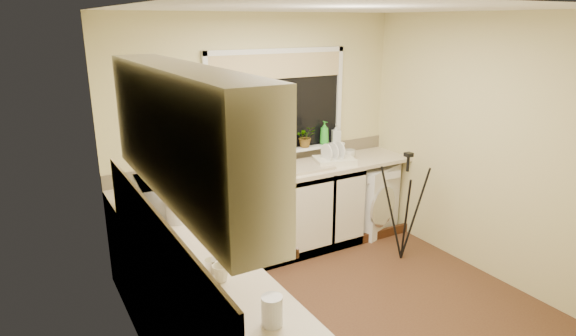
# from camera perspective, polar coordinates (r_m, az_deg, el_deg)

# --- Properties ---
(floor) EXTENTS (3.20, 3.20, 0.00)m
(floor) POSITION_cam_1_polar(r_m,az_deg,el_deg) (4.34, 6.28, -16.16)
(floor) COLOR #543621
(floor) RESTS_ON ground
(ceiling) EXTENTS (3.20, 3.20, 0.00)m
(ceiling) POSITION_cam_1_polar(r_m,az_deg,el_deg) (3.64, 7.58, 18.16)
(ceiling) COLOR white
(ceiling) RESTS_ON ground
(wall_back) EXTENTS (3.20, 0.00, 3.20)m
(wall_back) POSITION_cam_1_polar(r_m,az_deg,el_deg) (5.05, -3.35, 3.89)
(wall_back) COLOR beige
(wall_back) RESTS_ON ground
(wall_front) EXTENTS (3.20, 0.00, 3.20)m
(wall_front) POSITION_cam_1_polar(r_m,az_deg,el_deg) (2.85, 25.37, -8.41)
(wall_front) COLOR beige
(wall_front) RESTS_ON ground
(wall_left) EXTENTS (0.00, 3.00, 3.00)m
(wall_left) POSITION_cam_1_polar(r_m,az_deg,el_deg) (3.17, -17.08, -4.89)
(wall_left) COLOR beige
(wall_left) RESTS_ON ground
(wall_right) EXTENTS (0.00, 3.00, 3.00)m
(wall_right) POSITION_cam_1_polar(r_m,az_deg,el_deg) (4.92, 22.02, 2.30)
(wall_right) COLOR beige
(wall_right) RESTS_ON ground
(base_cabinet_back) EXTENTS (2.55, 0.60, 0.86)m
(base_cabinet_back) POSITION_cam_1_polar(r_m,az_deg,el_deg) (4.91, -5.00, -6.33)
(base_cabinet_back) COLOR silver
(base_cabinet_back) RESTS_ON floor
(base_cabinet_left) EXTENTS (0.54, 2.40, 0.86)m
(base_cabinet_left) POSITION_cam_1_polar(r_m,az_deg,el_deg) (3.36, -9.36, -18.42)
(base_cabinet_left) COLOR silver
(base_cabinet_left) RESTS_ON floor
(worktop_back) EXTENTS (3.20, 0.60, 0.04)m
(worktop_back) POSITION_cam_1_polar(r_m,az_deg,el_deg) (4.88, -1.69, -0.74)
(worktop_back) COLOR beige
(worktop_back) RESTS_ON base_cabinet_back
(worktop_left) EXTENTS (0.60, 2.40, 0.04)m
(worktop_left) POSITION_cam_1_polar(r_m,az_deg,el_deg) (3.13, -9.76, -11.67)
(worktop_left) COLOR beige
(worktop_left) RESTS_ON base_cabinet_left
(upper_cabinet) EXTENTS (0.28, 1.90, 0.70)m
(upper_cabinet) POSITION_cam_1_polar(r_m,az_deg,el_deg) (2.63, -12.46, 4.12)
(upper_cabinet) COLOR silver
(upper_cabinet) RESTS_ON wall_left
(splashback_left) EXTENTS (0.02, 2.40, 0.45)m
(splashback_left) POSITION_cam_1_polar(r_m,az_deg,el_deg) (2.95, -15.30, -8.60)
(splashback_left) COLOR beige
(splashback_left) RESTS_ON wall_left
(splashback_back) EXTENTS (3.20, 0.02, 0.14)m
(splashback_back) POSITION_cam_1_polar(r_m,az_deg,el_deg) (5.10, -3.24, 1.08)
(splashback_back) COLOR beige
(splashback_back) RESTS_ON wall_back
(window_glass) EXTENTS (1.50, 0.02, 1.00)m
(window_glass) POSITION_cam_1_polar(r_m,az_deg,el_deg) (5.07, -1.29, 7.70)
(window_glass) COLOR black
(window_glass) RESTS_ON wall_back
(window_blind) EXTENTS (1.50, 0.02, 0.25)m
(window_blind) POSITION_cam_1_polar(r_m,az_deg,el_deg) (5.00, -1.18, 11.91)
(window_blind) COLOR tan
(window_blind) RESTS_ON wall_back
(windowsill) EXTENTS (1.60, 0.14, 0.03)m
(windowsill) POSITION_cam_1_polar(r_m,az_deg,el_deg) (5.13, -0.96, 1.93)
(windowsill) COLOR white
(windowsill) RESTS_ON wall_back
(sink) EXTENTS (0.82, 0.46, 0.03)m
(sink) POSITION_cam_1_polar(r_m,az_deg,el_deg) (4.97, 0.34, -0.03)
(sink) COLOR tan
(sink) RESTS_ON worktop_back
(faucet) EXTENTS (0.03, 0.03, 0.24)m
(faucet) POSITION_cam_1_polar(r_m,az_deg,el_deg) (5.09, -0.69, 1.64)
(faucet) COLOR silver
(faucet) RESTS_ON worktop_back
(washing_machine) EXTENTS (0.71, 0.69, 0.80)m
(washing_machine) POSITION_cam_1_polar(r_m,az_deg,el_deg) (5.70, 9.22, -3.43)
(washing_machine) COLOR white
(washing_machine) RESTS_ON floor
(laptop) EXTENTS (0.34, 0.32, 0.24)m
(laptop) POSITION_cam_1_polar(r_m,az_deg,el_deg) (4.59, -8.09, -0.99)
(laptop) COLOR #9E9EA6
(laptop) RESTS_ON worktop_back
(kettle) EXTENTS (0.16, 0.16, 0.21)m
(kettle) POSITION_cam_1_polar(r_m,az_deg,el_deg) (3.75, -13.02, -4.72)
(kettle) COLOR silver
(kettle) RESTS_ON worktop_left
(dish_rack) EXTENTS (0.49, 0.42, 0.06)m
(dish_rack) POSITION_cam_1_polar(r_m,az_deg,el_deg) (5.20, 5.49, 0.88)
(dish_rack) COLOR #EEEACE
(dish_rack) RESTS_ON worktop_back
(tripod) EXTENTS (0.62, 0.62, 1.14)m
(tripod) POSITION_cam_1_polar(r_m,az_deg,el_deg) (5.02, 13.58, -4.49)
(tripod) COLOR black
(tripod) RESTS_ON floor
(glass_jug) EXTENTS (0.11, 0.11, 0.16)m
(glass_jug) POSITION_cam_1_polar(r_m,az_deg,el_deg) (2.52, -1.90, -16.47)
(glass_jug) COLOR silver
(glass_jug) RESTS_ON worktop_left
(steel_jar) EXTENTS (0.07, 0.07, 0.10)m
(steel_jar) POSITION_cam_1_polar(r_m,az_deg,el_deg) (3.00, -9.05, -11.47)
(steel_jar) COLOR silver
(steel_jar) RESTS_ON worktop_left
(microwave) EXTENTS (0.37, 0.52, 0.27)m
(microwave) POSITION_cam_1_polar(r_m,az_deg,el_deg) (3.95, -14.81, -3.27)
(microwave) COLOR white
(microwave) RESTS_ON worktop_left
(plant_a) EXTENTS (0.15, 0.13, 0.25)m
(plant_a) POSITION_cam_1_polar(r_m,az_deg,el_deg) (4.83, -7.22, 2.54)
(plant_a) COLOR #999999
(plant_a) RESTS_ON windowsill
(plant_b) EXTENTS (0.14, 0.12, 0.24)m
(plant_b) POSITION_cam_1_polar(r_m,az_deg,el_deg) (4.98, -3.27, 3.04)
(plant_b) COLOR #999999
(plant_b) RESTS_ON windowsill
(plant_c) EXTENTS (0.14, 0.14, 0.21)m
(plant_c) POSITION_cam_1_polar(r_m,az_deg,el_deg) (5.08, -0.33, 3.22)
(plant_c) COLOR #999999
(plant_c) RESTS_ON windowsill
(plant_d) EXTENTS (0.24, 0.22, 0.23)m
(plant_d) POSITION_cam_1_polar(r_m,az_deg,el_deg) (5.24, 2.08, 3.73)
(plant_d) COLOR #999999
(plant_d) RESTS_ON windowsill
(soap_bottle_green) EXTENTS (0.11, 0.11, 0.26)m
(soap_bottle_green) POSITION_cam_1_polar(r_m,az_deg,el_deg) (5.37, 4.31, 4.16)
(soap_bottle_green) COLOR green
(soap_bottle_green) RESTS_ON windowsill
(soap_bottle_clear) EXTENTS (0.12, 0.12, 0.21)m
(soap_bottle_clear) POSITION_cam_1_polar(r_m,az_deg,el_deg) (5.47, 5.69, 4.11)
(soap_bottle_clear) COLOR #999999
(soap_bottle_clear) RESTS_ON windowsill
(cup_back) EXTENTS (0.16, 0.16, 0.10)m
(cup_back) POSITION_cam_1_polar(r_m,az_deg,el_deg) (5.38, 7.27, 1.60)
(cup_back) COLOR beige
(cup_back) RESTS_ON worktop_back
(cup_left) EXTENTS (0.11, 0.11, 0.10)m
(cup_left) POSITION_cam_1_polar(r_m,az_deg,el_deg) (2.93, -7.90, -12.15)
(cup_left) COLOR beige
(cup_left) RESTS_ON worktop_left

